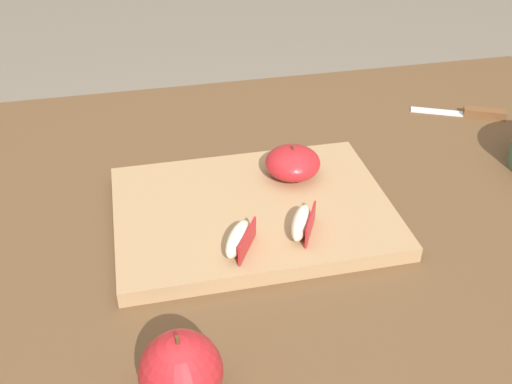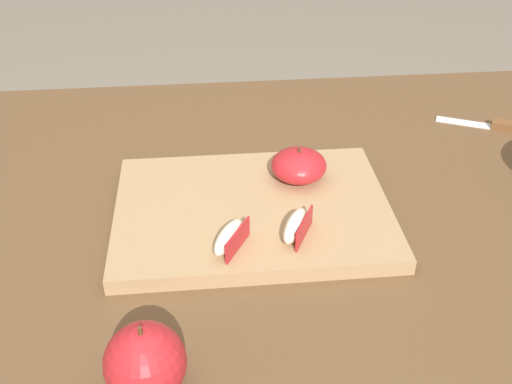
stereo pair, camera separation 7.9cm
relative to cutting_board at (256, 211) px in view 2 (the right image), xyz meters
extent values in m
cube|color=brown|center=(0.00, 0.02, -0.03)|extent=(1.32, 0.84, 0.03)
cube|color=brown|center=(0.59, 0.38, -0.40)|extent=(0.06, 0.06, 0.73)
cube|color=#A37F56|center=(0.00, 0.00, 0.00)|extent=(0.36, 0.27, 0.02)
ellipsoid|color=#B21E23|center=(0.07, 0.06, 0.03)|extent=(0.08, 0.08, 0.04)
cylinder|color=#4C3319|center=(0.07, 0.06, 0.06)|extent=(0.00, 0.00, 0.01)
ellipsoid|color=#F4EACC|center=(-0.04, -0.08, 0.03)|extent=(0.05, 0.07, 0.03)
cube|color=#B21E23|center=(-0.03, -0.09, 0.03)|extent=(0.03, 0.06, 0.03)
ellipsoid|color=#F4EACC|center=(0.04, -0.07, 0.03)|extent=(0.05, 0.07, 0.03)
cube|color=#B21E23|center=(0.05, -0.07, 0.03)|extent=(0.03, 0.06, 0.03)
cube|color=silver|center=(0.38, 0.23, -0.01)|extent=(0.09, 0.05, 0.00)
sphere|color=#B21E23|center=(-0.13, -0.27, 0.03)|extent=(0.08, 0.08, 0.08)
cylinder|color=#4C3319|center=(-0.13, -0.27, 0.07)|extent=(0.00, 0.00, 0.01)
camera|label=1|loc=(-0.14, -0.63, 0.48)|focal=42.25mm
camera|label=2|loc=(-0.06, -0.65, 0.48)|focal=42.25mm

